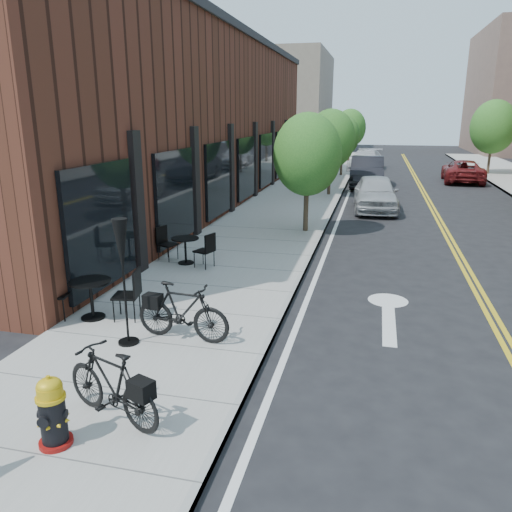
% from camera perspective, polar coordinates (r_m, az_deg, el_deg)
% --- Properties ---
extents(ground, '(120.00, 120.00, 0.00)m').
position_cam_1_polar(ground, '(8.28, 0.93, -11.93)').
color(ground, black).
rests_on(ground, ground).
extents(sidewalk_near, '(4.00, 70.00, 0.12)m').
position_cam_1_polar(sidewalk_near, '(17.93, 1.66, 3.69)').
color(sidewalk_near, '#9E9B93').
rests_on(sidewalk_near, ground).
extents(building_near, '(5.00, 28.00, 7.00)m').
position_cam_1_polar(building_near, '(22.64, -7.69, 14.90)').
color(building_near, '#462216').
rests_on(building_near, ground).
extents(bg_building_left, '(8.00, 14.00, 10.00)m').
position_cam_1_polar(bg_building_left, '(55.98, 3.79, 17.10)').
color(bg_building_left, '#726656').
rests_on(bg_building_left, ground).
extents(tree_near_a, '(2.20, 2.20, 3.81)m').
position_cam_1_polar(tree_near_a, '(16.34, 5.90, 11.44)').
color(tree_near_a, '#382B1E').
rests_on(tree_near_a, sidewalk_near).
extents(tree_near_b, '(2.30, 2.30, 3.98)m').
position_cam_1_polar(tree_near_b, '(24.27, 8.54, 13.07)').
color(tree_near_b, '#382B1E').
rests_on(tree_near_b, sidewalk_near).
extents(tree_near_c, '(2.10, 2.10, 3.67)m').
position_cam_1_polar(tree_near_c, '(32.25, 9.86, 13.37)').
color(tree_near_c, '#382B1E').
rests_on(tree_near_c, sidewalk_near).
extents(tree_near_d, '(2.40, 2.40, 4.11)m').
position_cam_1_polar(tree_near_d, '(40.22, 10.70, 14.17)').
color(tree_near_d, '#382B1E').
rests_on(tree_near_d, sidewalk_near).
extents(tree_far_c, '(2.80, 2.80, 4.62)m').
position_cam_1_polar(tree_far_c, '(35.85, 25.49, 13.18)').
color(tree_far_c, '#382B1E').
rests_on(tree_far_c, sidewalk_far).
extents(fire_hydrant, '(0.46, 0.46, 0.90)m').
position_cam_1_polar(fire_hydrant, '(6.49, -22.24, -16.22)').
color(fire_hydrant, maroon).
rests_on(fire_hydrant, sidewalk_near).
extents(bicycle_left, '(1.70, 1.02, 0.98)m').
position_cam_1_polar(bicycle_left, '(6.68, -16.17, -13.95)').
color(bicycle_left, black).
rests_on(bicycle_left, sidewalk_near).
extents(bicycle_right, '(1.74, 0.63, 1.02)m').
position_cam_1_polar(bicycle_right, '(8.62, -8.38, -6.31)').
color(bicycle_right, black).
rests_on(bicycle_right, sidewalk_near).
extents(bistro_set_b, '(1.85, 0.91, 0.97)m').
position_cam_1_polar(bistro_set_b, '(9.91, -18.32, -4.11)').
color(bistro_set_b, black).
rests_on(bistro_set_b, sidewalk_near).
extents(bistro_set_c, '(1.68, 0.93, 0.89)m').
position_cam_1_polar(bistro_set_c, '(12.99, -8.07, 1.06)').
color(bistro_set_c, black).
rests_on(bistro_set_c, sidewalk_near).
extents(patio_umbrella, '(0.35, 0.35, 2.15)m').
position_cam_1_polar(patio_umbrella, '(8.34, -15.07, 0.05)').
color(patio_umbrella, black).
rests_on(patio_umbrella, sidewalk_near).
extents(parked_car_a, '(1.96, 4.34, 1.45)m').
position_cam_1_polar(parked_car_a, '(21.23, 13.49, 7.01)').
color(parked_car_a, '#A7ACB0').
rests_on(parked_car_a, ground).
extents(parked_car_b, '(1.82, 4.96, 1.62)m').
position_cam_1_polar(parked_car_b, '(28.29, 12.56, 9.39)').
color(parked_car_b, black).
rests_on(parked_car_b, ground).
extents(parked_car_c, '(2.58, 5.17, 1.44)m').
position_cam_1_polar(parked_car_c, '(36.44, 12.42, 10.66)').
color(parked_car_c, silver).
rests_on(parked_car_c, ground).
extents(parked_car_far, '(2.38, 4.74, 1.29)m').
position_cam_1_polar(parked_car_far, '(31.80, 22.56, 8.95)').
color(parked_car_far, maroon).
rests_on(parked_car_far, ground).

